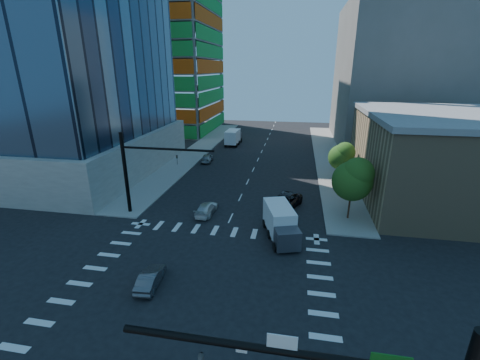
# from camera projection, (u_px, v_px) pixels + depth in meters

# --- Properties ---
(ground) EXTENTS (160.00, 160.00, 0.00)m
(ground) POSITION_uv_depth(u_px,v_px,m) (198.00, 289.00, 23.70)
(ground) COLOR black
(ground) RESTS_ON ground
(road_markings) EXTENTS (20.00, 20.00, 0.01)m
(road_markings) POSITION_uv_depth(u_px,v_px,m) (198.00, 289.00, 23.70)
(road_markings) COLOR silver
(road_markings) RESTS_ON ground
(sidewalk_ne) EXTENTS (5.00, 60.00, 0.15)m
(sidewalk_ne) POSITION_uv_depth(u_px,v_px,m) (328.00, 157.00, 58.76)
(sidewalk_ne) COLOR gray
(sidewalk_ne) RESTS_ON ground
(sidewalk_nw) EXTENTS (5.00, 60.00, 0.15)m
(sidewalk_nw) POSITION_uv_depth(u_px,v_px,m) (197.00, 151.00, 62.92)
(sidewalk_nw) COLOR gray
(sidewalk_nw) RESTS_ON ground
(construction_building) EXTENTS (25.16, 34.50, 70.60)m
(construction_building) POSITION_uv_depth(u_px,v_px,m) (161.00, 28.00, 77.67)
(construction_building) COLOR gray
(construction_building) RESTS_ON ground
(commercial_building) EXTENTS (20.50, 22.50, 10.60)m
(commercial_building) POSITION_uv_depth(u_px,v_px,m) (452.00, 158.00, 38.22)
(commercial_building) COLOR #9E7F5B
(commercial_building) RESTS_ON ground
(bg_building_ne) EXTENTS (24.00, 30.00, 28.00)m
(bg_building_ne) POSITION_uv_depth(u_px,v_px,m) (401.00, 75.00, 65.68)
(bg_building_ne) COLOR #635E59
(bg_building_ne) RESTS_ON ground
(signal_mast_nw) EXTENTS (10.20, 0.40, 9.00)m
(signal_mast_nw) POSITION_uv_depth(u_px,v_px,m) (138.00, 166.00, 34.24)
(signal_mast_nw) COLOR black
(signal_mast_nw) RESTS_ON sidewalk_nw
(tree_south) EXTENTS (4.16, 4.16, 6.82)m
(tree_south) POSITION_uv_depth(u_px,v_px,m) (354.00, 179.00, 32.97)
(tree_south) COLOR #382316
(tree_south) RESTS_ON sidewalk_ne
(tree_north) EXTENTS (3.54, 3.52, 5.78)m
(tree_north) POSITION_uv_depth(u_px,v_px,m) (342.00, 156.00, 44.30)
(tree_north) COLOR #382316
(tree_north) RESTS_ON sidewalk_ne
(car_nb_far) EXTENTS (4.55, 6.33, 1.60)m
(car_nb_far) POSITION_uv_depth(u_px,v_px,m) (284.00, 202.00, 37.07)
(car_nb_far) COLOR black
(car_nb_far) RESTS_ON ground
(car_sb_near) EXTENTS (1.90, 4.36, 1.25)m
(car_sb_near) POSITION_uv_depth(u_px,v_px,m) (206.00, 209.00, 35.70)
(car_sb_near) COLOR silver
(car_sb_near) RESTS_ON ground
(car_sb_mid) EXTENTS (2.08, 4.32, 1.42)m
(car_sb_mid) POSITION_uv_depth(u_px,v_px,m) (207.00, 158.00, 55.51)
(car_sb_mid) COLOR gray
(car_sb_mid) RESTS_ON ground
(car_sb_cross) EXTENTS (1.61, 3.82, 1.23)m
(car_sb_cross) POSITION_uv_depth(u_px,v_px,m) (151.00, 278.00, 23.91)
(car_sb_cross) COLOR #4C4C51
(car_sb_cross) RESTS_ON ground
(box_truck_near) EXTENTS (4.03, 6.16, 2.98)m
(box_truck_near) POSITION_uv_depth(u_px,v_px,m) (281.00, 226.00, 30.29)
(box_truck_near) COLOR black
(box_truck_near) RESTS_ON ground
(box_truck_far) EXTENTS (2.74, 6.17, 3.21)m
(box_truck_far) POSITION_uv_depth(u_px,v_px,m) (234.00, 138.00, 68.03)
(box_truck_far) COLOR black
(box_truck_far) RESTS_ON ground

